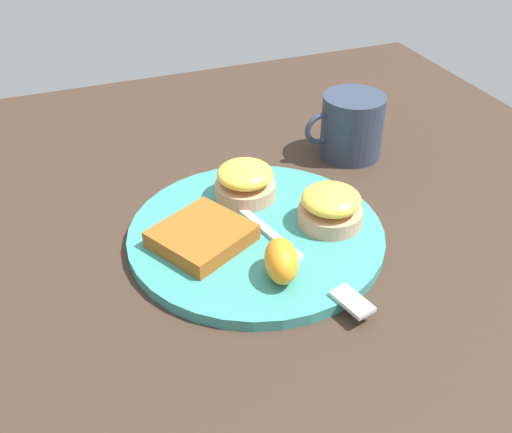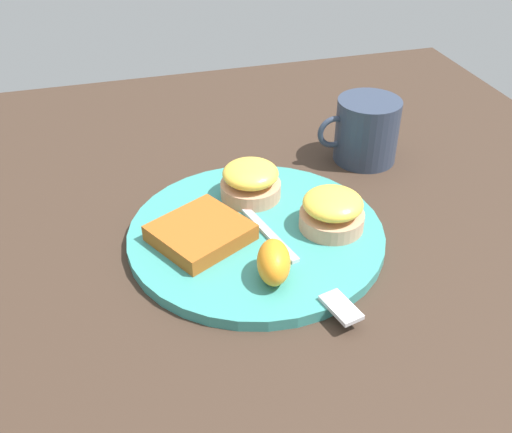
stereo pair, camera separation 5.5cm
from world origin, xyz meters
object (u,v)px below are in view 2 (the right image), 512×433
Objects in this scene: sandwich_benedict_right at (251,181)px; cup at (366,130)px; orange_wedge at (274,262)px; sandwich_benedict_left at (332,211)px; hashbrown_patty at (201,233)px; fork at (301,266)px.

sandwich_benedict_right is 0.21m from cup.
sandwich_benedict_right is 1.30× the size of orange_wedge.
sandwich_benedict_left is 0.12m from sandwich_benedict_right.
sandwich_benedict_left is at bearing -143.31° from orange_wedge.
cup is at bearing -125.46° from sandwich_benedict_left.
sandwich_benedict_right is 0.78× the size of hashbrown_patty.
cup is at bearing -151.76° from hashbrown_patty.
fork is (-0.10, 0.08, -0.01)m from hashbrown_patty.
fork is at bearing 51.95° from cup.
sandwich_benedict_left is at bearing 173.56° from hashbrown_patty.
cup is at bearing -132.03° from orange_wedge.
orange_wedge is 0.32m from cup.
cup is (-0.12, -0.17, 0.01)m from sandwich_benedict_left.
hashbrown_patty is at bearing 42.48° from sandwich_benedict_right.
hashbrown_patty is 1.67× the size of orange_wedge.
sandwich_benedict_left is 0.78× the size of hashbrown_patty.
sandwich_benedict_left is 0.64× the size of cup.
cup is (-0.18, -0.23, 0.03)m from fork.
cup is (-0.21, -0.24, 0.01)m from orange_wedge.
fork is 0.29m from cup.
hashbrown_patty is 0.44× the size of fork.
hashbrown_patty is (0.08, 0.07, -0.01)m from sandwich_benedict_right.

